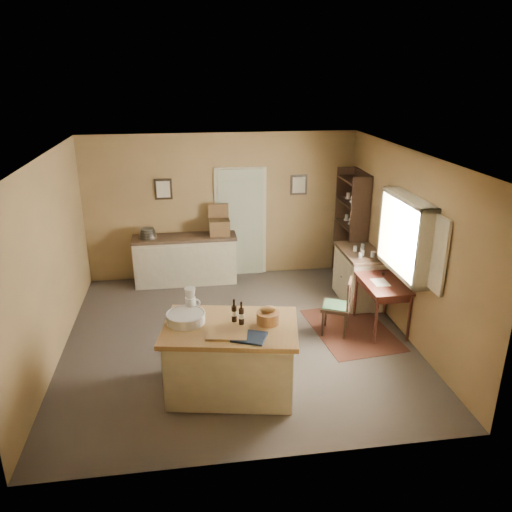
{
  "coord_description": "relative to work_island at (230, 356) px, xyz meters",
  "views": [
    {
      "loc": [
        -0.68,
        -6.5,
        3.75
      ],
      "look_at": [
        0.33,
        0.35,
        1.15
      ],
      "focal_mm": 35.0,
      "sensor_mm": 36.0,
      "label": 1
    }
  ],
  "objects": [
    {
      "name": "door",
      "position": [
        0.58,
        3.74,
        0.57
      ],
      "size": [
        0.97,
        0.06,
        2.11
      ],
      "primitive_type": "cube",
      "color": "#A4AA8C",
      "rests_on": "ground"
    },
    {
      "name": "window",
      "position": [
        2.65,
        1.07,
        1.07
      ],
      "size": [
        0.25,
        1.99,
        1.12
      ],
      "color": "beige",
      "rests_on": "ground"
    },
    {
      "name": "work_island",
      "position": [
        0.0,
        0.0,
        0.0
      ],
      "size": [
        1.75,
        1.31,
        1.2
      ],
      "rotation": [
        0.0,
        0.0,
        -0.18
      ],
      "color": "beige",
      "rests_on": "ground"
    },
    {
      "name": "ground",
      "position": [
        0.23,
        1.27,
        -0.48
      ],
      "size": [
        5.0,
        5.0,
        0.0
      ],
      "primitive_type": "plane",
      "color": "brown",
      "rests_on": "ground"
    },
    {
      "name": "desk_chair",
      "position": [
        1.69,
        1.2,
        -0.05
      ],
      "size": [
        0.53,
        0.53,
        0.86
      ],
      "primitive_type": null,
      "rotation": [
        0.0,
        0.0,
        -0.42
      ],
      "color": "black",
      "rests_on": "ground"
    },
    {
      "name": "ceiling",
      "position": [
        0.23,
        1.27,
        2.22
      ],
      "size": [
        5.0,
        5.0,
        0.0
      ],
      "primitive_type": "plane",
      "color": "silver",
      "rests_on": "wall_back"
    },
    {
      "name": "right_cabinet",
      "position": [
        2.43,
        2.27,
        -0.02
      ],
      "size": [
        0.61,
        1.1,
        0.99
      ],
      "color": "beige",
      "rests_on": "ground"
    },
    {
      "name": "framed_prints",
      "position": [
        0.43,
        3.75,
        1.24
      ],
      "size": [
        2.82,
        0.02,
        0.38
      ],
      "color": "black",
      "rests_on": "ground"
    },
    {
      "name": "sideboard",
      "position": [
        -0.49,
        3.47,
        -0.0
      ],
      "size": [
        1.88,
        0.54,
        1.18
      ],
      "color": "beige",
      "rests_on": "ground"
    },
    {
      "name": "wall_left",
      "position": [
        -2.27,
        1.27,
        0.87
      ],
      "size": [
        0.1,
        5.0,
        2.7
      ],
      "primitive_type": "cube",
      "color": "olive",
      "rests_on": "ground"
    },
    {
      "name": "writing_desk",
      "position": [
        2.43,
        1.25,
        0.19
      ],
      "size": [
        0.58,
        0.96,
        0.82
      ],
      "color": "#381712",
      "rests_on": "ground"
    },
    {
      "name": "shelving_unit",
      "position": [
        2.58,
        3.16,
        0.55
      ],
      "size": [
        0.35,
        0.93,
        2.06
      ],
      "color": "black",
      "rests_on": "ground"
    },
    {
      "name": "wall_front",
      "position": [
        0.23,
        -1.23,
        0.87
      ],
      "size": [
        5.0,
        0.1,
        2.7
      ],
      "primitive_type": "cube",
      "color": "olive",
      "rests_on": "ground"
    },
    {
      "name": "rug",
      "position": [
        1.98,
        1.25,
        -0.48
      ],
      "size": [
        1.26,
        1.71,
        0.01
      ],
      "primitive_type": "cube",
      "rotation": [
        0.0,
        0.0,
        0.11
      ],
      "color": "#491F15",
      "rests_on": "ground"
    },
    {
      "name": "wall_back",
      "position": [
        0.23,
        3.77,
        0.87
      ],
      "size": [
        5.0,
        0.1,
        2.7
      ],
      "primitive_type": "cube",
      "color": "olive",
      "rests_on": "ground"
    },
    {
      "name": "wall_right",
      "position": [
        2.73,
        1.27,
        0.87
      ],
      "size": [
        0.1,
        5.0,
        2.7
      ],
      "primitive_type": "cube",
      "color": "olive",
      "rests_on": "ground"
    }
  ]
}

